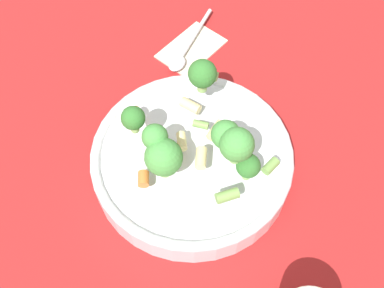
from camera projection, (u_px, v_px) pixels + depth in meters
ground_plane at (192, 168)px, 0.64m from camera, size 3.00×3.00×0.00m
bowl at (192, 159)px, 0.62m from camera, size 0.28×0.28×0.05m
pasta_salad at (195, 135)px, 0.56m from camera, size 0.22×0.19×0.09m
napkin at (191, 48)px, 0.77m from camera, size 0.10×0.13×0.01m
spoon at (185, 51)px, 0.75m from camera, size 0.03×0.16×0.01m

